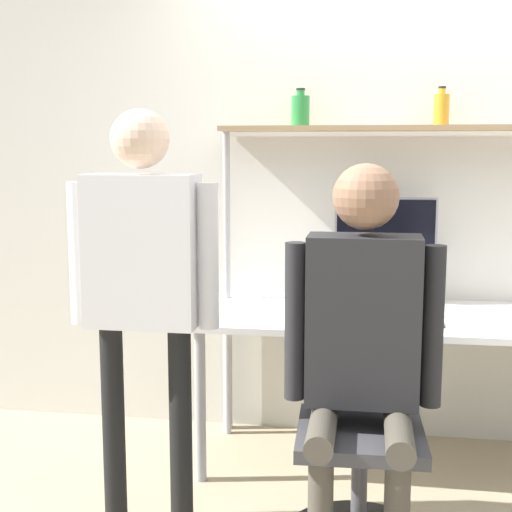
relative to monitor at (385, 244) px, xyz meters
name	(u,v)px	position (x,y,z in m)	size (l,w,h in m)	color
ground_plane	(433,506)	(0.22, -0.63, -1.03)	(12.00, 12.00, 0.00)	tan
wall_back	(430,179)	(0.22, 0.16, 0.32)	(8.00, 0.06, 2.70)	silver
desk	(431,329)	(0.22, -0.24, -0.36)	(2.18, 0.74, 0.74)	white
shelf_unit	(433,170)	(0.22, 0.00, 0.36)	(2.07, 0.24, 1.61)	#997A56
monitor	(385,244)	(0.00, 0.00, 0.00)	(0.50, 0.21, 0.53)	#B7B7BC
laptop	(370,307)	(-0.07, -0.36, -0.24)	(0.30, 0.21, 0.21)	#333338
cell_phone	(435,323)	(0.22, -0.40, -0.29)	(0.07, 0.15, 0.01)	black
office_chair	(359,474)	(-0.10, -0.99, -0.74)	(0.56, 0.56, 0.94)	black
person_seated	(363,328)	(-0.09, -1.03, -0.17)	(0.57, 0.48, 1.45)	#4C473D
person_standing	(143,266)	(-0.93, -0.95, 0.02)	(0.59, 0.22, 1.65)	black
bottle_green	(300,110)	(-0.43, 0.00, 0.65)	(0.09, 0.09, 0.18)	#2D8C3F
bottle_amber	(441,109)	(0.25, 0.00, 0.65)	(0.07, 0.07, 0.18)	gold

